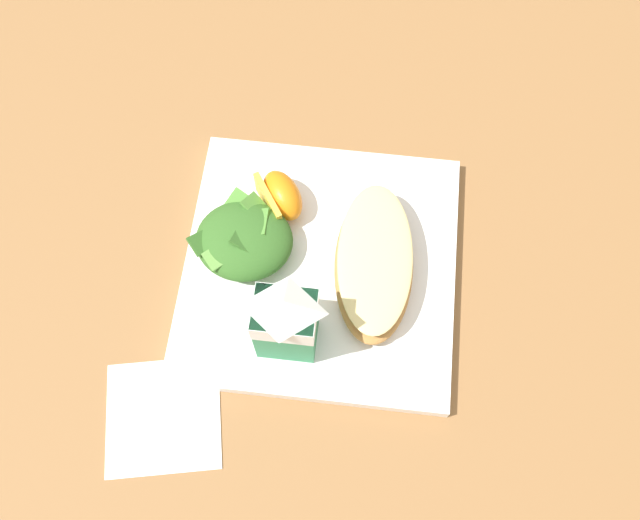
{
  "coord_description": "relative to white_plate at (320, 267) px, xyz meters",
  "views": [
    {
      "loc": [
        -0.03,
        0.27,
        0.67
      ],
      "look_at": [
        0.0,
        0.0,
        0.03
      ],
      "focal_mm": 38.18,
      "sensor_mm": 36.0,
      "label": 1
    }
  ],
  "objects": [
    {
      "name": "ground",
      "position": [
        0.0,
        0.0,
        -0.01
      ],
      "size": [
        3.0,
        3.0,
        0.0
      ],
      "primitive_type": "plane",
      "color": "olive"
    },
    {
      "name": "white_plate",
      "position": [
        0.0,
        0.0,
        0.0
      ],
      "size": [
        0.28,
        0.28,
        0.02
      ],
      "primitive_type": "cube",
      "color": "white",
      "rests_on": "ground"
    },
    {
      "name": "cheesy_pizza_bread",
      "position": [
        -0.06,
        0.0,
        0.03
      ],
      "size": [
        0.09,
        0.17,
        0.04
      ],
      "color": "#B77F42",
      "rests_on": "white_plate"
    },
    {
      "name": "green_salad_pile",
      "position": [
        0.08,
        -0.01,
        0.03
      ],
      "size": [
        0.11,
        0.1,
        0.05
      ],
      "color": "#336023",
      "rests_on": "white_plate"
    },
    {
      "name": "milk_carton",
      "position": [
        0.02,
        0.08,
        0.07
      ],
      "size": [
        0.06,
        0.05,
        0.11
      ],
      "color": "#2D8451",
      "rests_on": "white_plate"
    },
    {
      "name": "orange_wedge_front",
      "position": [
        0.05,
        -0.06,
        0.03
      ],
      "size": [
        0.06,
        0.07,
        0.04
      ],
      "color": "orange",
      "rests_on": "white_plate"
    },
    {
      "name": "paper_napkin",
      "position": [
        0.13,
        0.17,
        -0.01
      ],
      "size": [
        0.13,
        0.13,
        0.0
      ],
      "primitive_type": "cube",
      "rotation": [
        0.0,
        0.0,
        0.21
      ],
      "color": "white",
      "rests_on": "ground"
    }
  ]
}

